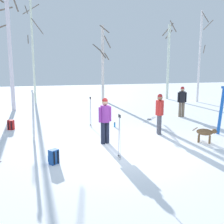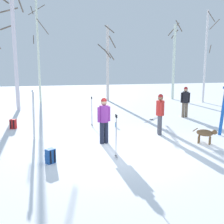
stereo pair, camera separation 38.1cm
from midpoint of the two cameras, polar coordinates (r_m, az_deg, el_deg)
The scene contains 18 objects.
ground_plane at distance 9.01m, azimuth 3.88°, elevation -8.52°, with size 60.00×60.00×0.00m, color white.
person_0 at distance 15.15m, azimuth 16.37°, elevation 2.54°, with size 0.51×0.34×1.72m.
person_1 at distance 9.62m, azimuth -0.63°, elevation -1.24°, with size 0.51×0.34×1.72m.
person_3 at distance 11.11m, azimuth 11.40°, elevation 0.10°, with size 0.34×0.51×1.72m.
dog at distance 10.39m, azimuth 20.79°, elevation -4.43°, with size 0.72×0.61×0.57m.
ski_pair_planted_0 at distance 10.57m, azimuth -15.73°, elevation -0.58°, with size 0.14×0.19×1.98m.
ski_pair_planted_1 at distance 11.74m, azimuth 23.86°, elevation 0.12°, with size 0.16×0.22×2.04m.
ski_pair_lying_0 at distance 14.21m, azimuth 9.42°, elevation -1.64°, with size 1.29×1.30×0.05m.
ski_poles_0 at distance 8.11m, azimuth 2.28°, elevation -5.10°, with size 0.07×0.22×1.41m.
ski_poles_1 at distance 12.39m, azimuth -3.55°, elevation 0.29°, with size 0.07×0.26×1.43m.
backpack_0 at distance 8.07m, azimuth -11.97°, elevation -9.39°, with size 0.34×0.34×0.44m.
backpack_1 at distance 12.79m, azimuth -19.91°, elevation -2.50°, with size 0.31×0.33×0.44m.
water_bottle_0 at distance 12.38m, azimuth 1.73°, elevation -2.80°, with size 0.08×0.08×0.23m.
birch_tree_1 at distance 17.90m, azimuth -19.85°, elevation 12.80°, with size 1.46×1.45×7.42m.
birch_tree_2 at distance 20.76m, azimuth -15.27°, elevation 13.04°, with size 1.46×1.48×7.80m.
birch_tree_3 at distance 21.40m, azimuth -0.41°, elevation 10.82°, with size 1.45×1.09×5.98m.
birch_tree_4 at distance 23.06m, azimuth 13.82°, elevation 10.85°, with size 0.97×1.12×6.44m.
birch_tree_5 at distance 21.71m, azimuth 20.25°, elevation 11.40°, with size 0.94×1.18×6.94m.
Camera 2 is at (-2.40, -8.19, 2.89)m, focal length 41.96 mm.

